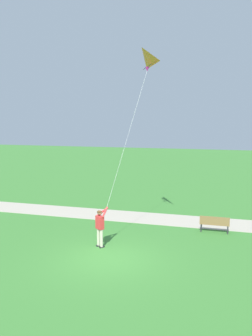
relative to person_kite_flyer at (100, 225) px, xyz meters
The scene contains 5 objects.
ground_plane 1.83m from the person_kite_flyer, 35.26° to the left, with size 120.00×120.00×0.00m, color #3D7F33.
walkway_path 6.11m from the person_kite_flyer, 151.56° to the left, with size 2.40×32.00×0.02m, color #B7AD99.
person_kite_flyer is the anchor object (origin of this frame).
flying_kite 8.03m from the person_kite_flyer, 149.33° to the left, with size 2.90×1.81×7.42m.
park_bench_near_walkway 6.14m from the person_kite_flyer, 126.77° to the left, with size 0.47×1.51×0.88m.
Camera 1 is at (12.93, 4.76, 5.72)m, focal length 36.77 mm.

